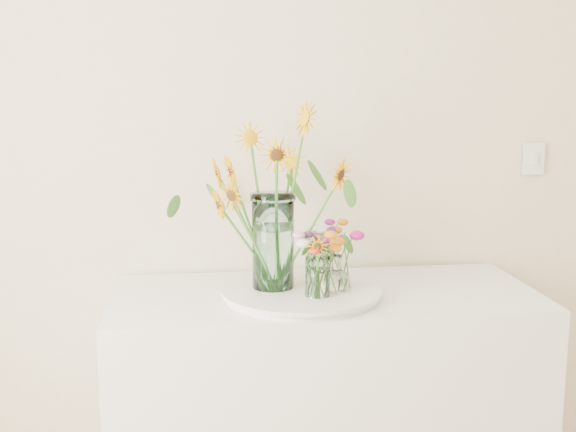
% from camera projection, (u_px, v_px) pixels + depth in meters
% --- Properties ---
extents(counter, '(1.40, 0.60, 0.90)m').
position_uv_depth(counter, '(324.00, 419.00, 2.46)').
color(counter, white).
rests_on(counter, ground_plane).
extents(tray, '(0.49, 0.49, 0.02)m').
position_uv_depth(tray, '(301.00, 294.00, 2.32)').
color(tray, white).
rests_on(tray, counter).
extents(mason_jar, '(0.16, 0.16, 0.31)m').
position_uv_depth(mason_jar, '(273.00, 241.00, 2.30)').
color(mason_jar, '#A3D9CD').
rests_on(mason_jar, tray).
extents(sunflower_bouquet, '(0.97, 0.97, 0.60)m').
position_uv_depth(sunflower_bouquet, '(273.00, 197.00, 2.28)').
color(sunflower_bouquet, '#ECA204').
rests_on(sunflower_bouquet, tray).
extents(small_vase_a, '(0.08, 0.08, 0.13)m').
position_uv_depth(small_vase_a, '(318.00, 277.00, 2.22)').
color(small_vase_a, white).
rests_on(small_vase_a, tray).
extents(wildflower_posy_a, '(0.18, 0.18, 0.22)m').
position_uv_depth(wildflower_posy_a, '(318.00, 263.00, 2.22)').
color(wildflower_posy_a, orange).
rests_on(wildflower_posy_a, tray).
extents(small_vase_b, '(0.10, 0.10, 0.12)m').
position_uv_depth(small_vase_b, '(337.00, 273.00, 2.29)').
color(small_vase_b, white).
rests_on(small_vase_b, tray).
extents(wildflower_posy_b, '(0.21, 0.21, 0.21)m').
position_uv_depth(wildflower_posy_b, '(337.00, 259.00, 2.28)').
color(wildflower_posy_b, orange).
rests_on(wildflower_posy_b, tray).
extents(small_vase_c, '(0.08, 0.08, 0.12)m').
position_uv_depth(small_vase_c, '(324.00, 265.00, 2.39)').
color(small_vase_c, white).
rests_on(small_vase_c, tray).
extents(wildflower_posy_c, '(0.18, 0.18, 0.21)m').
position_uv_depth(wildflower_posy_c, '(324.00, 252.00, 2.38)').
color(wildflower_posy_c, orange).
rests_on(wildflower_posy_c, tray).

